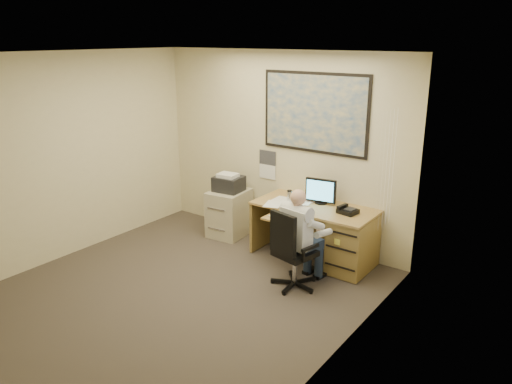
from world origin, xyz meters
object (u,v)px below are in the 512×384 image
Objects in this scene: filing_cabinet at (229,209)px; office_chair at (294,265)px; person at (297,238)px; desk at (337,233)px.

filing_cabinet is 0.99× the size of office_chair.
office_chair is at bearing -33.08° from filing_cabinet.
office_chair is 0.33m from person.
desk is 1.67× the size of filing_cabinet.
filing_cabinet is 1.82m from person.
desk is at bearing -5.74° from filing_cabinet.
office_chair reaches higher than filing_cabinet.
filing_cabinet is at bearing 165.62° from office_chair.
office_chair is at bearing -98.70° from desk.
desk reaches higher than office_chair.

